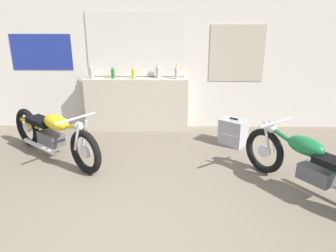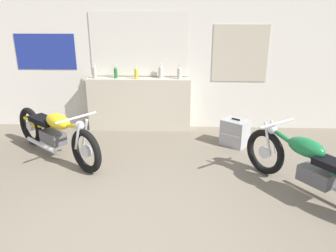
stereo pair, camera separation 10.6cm
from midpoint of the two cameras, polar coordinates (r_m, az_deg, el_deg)
name	(u,v)px [view 2 (the right image)]	position (r m, az deg, el deg)	size (l,w,h in m)	color
wall_back	(149,53)	(6.08, -2.85, 12.65)	(10.00, 0.07, 2.80)	silver
sill_counter	(140,104)	(6.10, -4.48, 3.83)	(1.88, 0.28, 0.97)	#B7AD99
bottle_leftmost	(95,72)	(6.10, -12.17, 9.23)	(0.07, 0.07, 0.26)	#B7B2A8
bottle_left_center	(116,72)	(6.03, -8.59, 9.22)	(0.06, 0.06, 0.23)	#23662D
bottle_center	(136,73)	(5.93, -5.03, 9.21)	(0.07, 0.07, 0.24)	gold
bottle_right_center	(161,72)	(5.98, -0.75, 9.46)	(0.09, 0.09, 0.26)	#B7B2A8
bottle_rightmost	(179,73)	(5.90, 2.51, 9.28)	(0.08, 0.08, 0.25)	#B7B2A8
motorcycle_green	(312,167)	(4.28, 24.50, -6.48)	(1.26, 1.73, 0.78)	black
motorcycle_yellow	(55,133)	(5.21, -18.58, -1.09)	(1.75, 1.44, 0.78)	black
hard_case_silver	(235,133)	(5.54, 12.12, -1.13)	(0.51, 0.50, 0.46)	#9E9EA3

